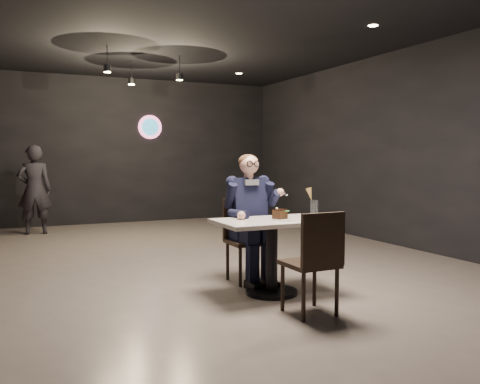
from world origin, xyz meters
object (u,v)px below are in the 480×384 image
seated_man (248,217)px  sundae_glass (314,209)px  main_table (272,257)px  passerby (34,190)px  chair_far (248,240)px  chair_near (310,262)px

seated_man → sundae_glass: bearing=-53.9°
main_table → sundae_glass: size_ratio=6.01×
main_table → seated_man: 0.65m
main_table → sundae_glass: (0.45, -0.07, 0.47)m
main_table → passerby: size_ratio=0.70×
chair_far → chair_near: bearing=-90.0°
chair_far → sundae_glass: bearing=-53.9°
chair_near → passerby: 6.26m
chair_far → passerby: bearing=112.6°
seated_man → sundae_glass: (0.45, -0.62, 0.12)m
sundae_glass → passerby: bearing=114.4°
chair_near → seated_man: size_ratio=0.64×
chair_far → chair_near: 1.25m
seated_man → sundae_glass: seated_man is taller
sundae_glass → passerby: passerby is taller
chair_far → sundae_glass: sundae_glass is taller
chair_near → chair_far: bearing=88.8°
chair_far → passerby: size_ratio=0.58×
chair_near → sundae_glass: 0.86m
chair_far → chair_near: same height
chair_far → passerby: (-1.95, 4.69, 0.33)m
main_table → chair_near: (0.00, -0.70, 0.09)m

